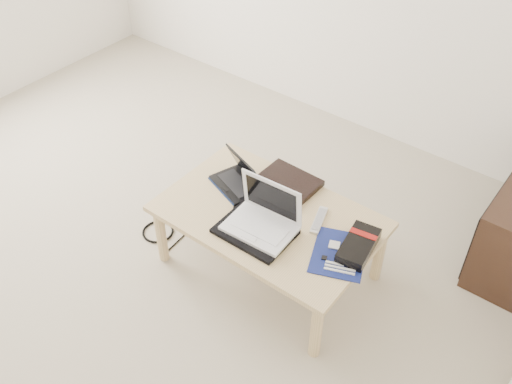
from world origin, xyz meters
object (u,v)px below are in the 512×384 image
Objects in this scene: white_laptop at (264,218)px; gpu_box at (358,246)px; coffee_table at (269,221)px; netbook at (239,179)px.

gpu_box is at bearing 19.15° from white_laptop.
coffee_table is 3.17× the size of white_laptop.
coffee_table is at bearing 111.57° from white_laptop.
netbook reaches higher than coffee_table.
gpu_box is at bearing 7.27° from coffee_table.
gpu_box reaches higher than coffee_table.
gpu_box is at bearing -2.25° from netbook.
netbook is 1.14× the size of gpu_box.
white_laptop reaches higher than coffee_table.
white_laptop is (0.30, -0.18, 0.03)m from netbook.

